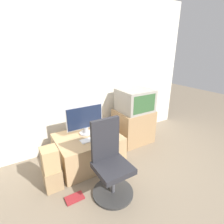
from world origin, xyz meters
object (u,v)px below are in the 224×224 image
keyboard (91,139)px  main_monitor (85,120)px  cardboard_box_lower (53,178)px  crt_tv (135,100)px  mouse (104,136)px  book (75,198)px  office_chair (110,166)px

keyboard → main_monitor: bearing=86.8°
keyboard → cardboard_box_lower: 0.72m
main_monitor → cardboard_box_lower: bearing=-150.1°
crt_tv → keyboard: bearing=-163.7°
crt_tv → cardboard_box_lower: crt_tv is taller
keyboard → mouse: bearing=-5.4°
mouse → book: bearing=-146.2°
office_chair → cardboard_box_lower: size_ratio=3.38×
office_chair → keyboard: bearing=89.0°
cardboard_box_lower → book: (0.17, -0.33, -0.13)m
office_chair → cardboard_box_lower: 0.79m
crt_tv → cardboard_box_lower: (-1.65, -0.44, -0.69)m
crt_tv → book: 1.86m
crt_tv → book: crt_tv is taller
mouse → office_chair: bearing=-111.4°
keyboard → office_chair: bearing=-91.0°
mouse → cardboard_box_lower: size_ratio=0.20×
main_monitor → cardboard_box_lower: size_ratio=2.06×
office_chair → book: size_ratio=4.38×
crt_tv → mouse: bearing=-158.7°
keyboard → office_chair: office_chair is taller
main_monitor → mouse: size_ratio=10.15×
office_chair → book: 0.59m
crt_tv → office_chair: bearing=-139.9°
office_chair → crt_tv: bearing=40.1°
keyboard → crt_tv: bearing=16.3°
crt_tv → cardboard_box_lower: 1.84m
mouse → main_monitor: bearing=127.9°
mouse → crt_tv: crt_tv is taller
main_monitor → book: (-0.47, -0.69, -0.68)m
keyboard → mouse: (0.21, -0.02, 0.01)m
cardboard_box_lower → book: bearing=-63.1°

